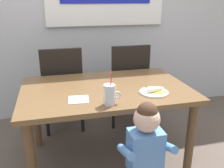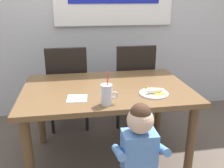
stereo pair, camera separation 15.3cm
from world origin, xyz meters
name	(u,v)px [view 2 (the right image)]	position (x,y,z in m)	size (l,w,h in m)	color
ground_plane	(107,157)	(0.00, 0.00, 0.00)	(24.00, 24.00, 0.00)	brown
dining_table	(107,97)	(0.00, 0.00, 0.62)	(1.41, 0.92, 0.71)	brown
dining_chair_left	(68,83)	(-0.34, 0.65, 0.54)	(0.44, 0.45, 0.96)	black
dining_chair_right	(133,80)	(0.39, 0.63, 0.54)	(0.44, 0.45, 0.96)	black
toddler_standing	(139,148)	(0.12, -0.64, 0.53)	(0.33, 0.24, 0.84)	#3F4760
milk_cup	(107,96)	(-0.05, -0.35, 0.78)	(0.13, 0.08, 0.25)	silver
snack_plate	(154,93)	(0.35, -0.22, 0.72)	(0.23, 0.23, 0.01)	white
peeled_banana	(155,91)	(0.35, -0.23, 0.75)	(0.17, 0.11, 0.07)	#F4EAC6
paper_napkin	(77,98)	(-0.26, -0.21, 0.72)	(0.15, 0.15, 0.00)	silver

